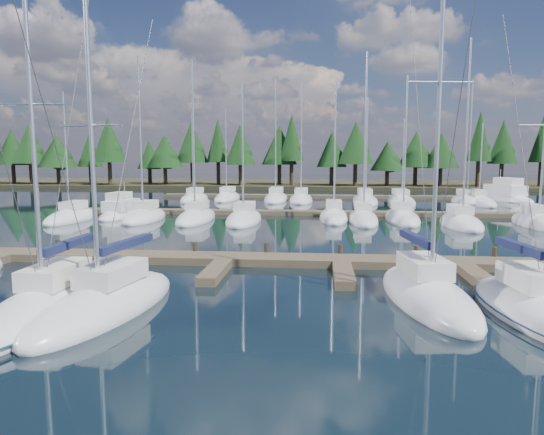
# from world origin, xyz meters

# --- Properties ---
(ground) EXTENTS (260.00, 260.00, 0.00)m
(ground) POSITION_xyz_m (0.00, 30.00, 0.00)
(ground) COLOR black
(ground) RESTS_ON ground
(far_shore) EXTENTS (220.00, 30.00, 0.60)m
(far_shore) POSITION_xyz_m (0.00, 90.00, 0.30)
(far_shore) COLOR #302D1B
(far_shore) RESTS_ON ground
(main_dock) EXTENTS (44.00, 6.13, 0.90)m
(main_dock) POSITION_xyz_m (0.00, 17.36, 0.20)
(main_dock) COLOR brown
(main_dock) RESTS_ON ground
(back_docks) EXTENTS (50.00, 21.80, 0.40)m
(back_docks) POSITION_xyz_m (0.00, 49.58, 0.20)
(back_docks) COLOR brown
(back_docks) RESTS_ON ground
(front_sailboat_1) EXTENTS (2.75, 9.26, 13.25)m
(front_sailboat_1) POSITION_xyz_m (-10.69, 9.05, 0.28)
(front_sailboat_1) COLOR silver
(front_sailboat_1) RESTS_ON ground
(front_sailboat_2) EXTENTS (4.01, 8.76, 12.02)m
(front_sailboat_2) POSITION_xyz_m (-8.76, 9.39, 0.28)
(front_sailboat_2) COLOR silver
(front_sailboat_2) RESTS_ON ground
(front_sailboat_3) EXTENTS (3.73, 8.44, 14.94)m
(front_sailboat_3) POSITION_xyz_m (3.01, 11.72, 0.31)
(front_sailboat_3) COLOR silver
(front_sailboat_3) RESTS_ON ground
(front_sailboat_4) EXTENTS (3.72, 8.30, 11.97)m
(front_sailboat_4) POSITION_xyz_m (6.42, 10.24, 0.28)
(front_sailboat_4) COLOR silver
(front_sailboat_4) RESTS_ON ground
(back_sailboat_rows) EXTENTS (48.26, 31.32, 16.11)m
(back_sailboat_rows) POSITION_xyz_m (0.44, 44.33, 0.26)
(back_sailboat_rows) COLOR silver
(back_sailboat_rows) RESTS_ON ground
(motor_yacht_left) EXTENTS (2.91, 7.79, 3.82)m
(motor_yacht_left) POSITION_xyz_m (-19.66, 36.68, 0.43)
(motor_yacht_left) COLOR silver
(motor_yacht_left) RESTS_ON ground
(motor_yacht_right) EXTENTS (6.30, 10.31, 4.90)m
(motor_yacht_right) POSITION_xyz_m (22.59, 57.88, 0.53)
(motor_yacht_right) COLOR silver
(motor_yacht_right) RESTS_ON ground
(tree_line) EXTENTS (185.94, 11.81, 12.68)m
(tree_line) POSITION_xyz_m (-2.09, 80.21, 7.29)
(tree_line) COLOR black
(tree_line) RESTS_ON far_shore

